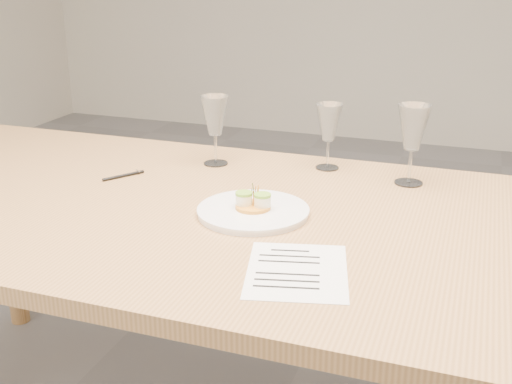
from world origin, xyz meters
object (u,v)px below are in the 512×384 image
(wine_glass_0, at_px, (215,117))
(dinner_plate, at_px, (253,210))
(recipe_sheet, at_px, (297,271))
(ballpoint_pen, at_px, (124,176))
(dining_table, at_px, (252,238))
(wine_glass_1, at_px, (329,124))
(wine_glass_2, at_px, (413,129))

(wine_glass_0, bearing_deg, dinner_plate, -54.75)
(recipe_sheet, bearing_deg, ballpoint_pen, 133.69)
(dining_table, relative_size, wine_glass_1, 12.76)
(dining_table, relative_size, recipe_sheet, 8.44)
(dinner_plate, relative_size, wine_glass_1, 1.41)
(recipe_sheet, distance_m, wine_glass_2, 0.63)
(wine_glass_1, bearing_deg, recipe_sheet, -81.52)
(wine_glass_0, height_order, wine_glass_2, wine_glass_2)
(wine_glass_0, xyz_separation_m, wine_glass_2, (0.56, 0.01, 0.01))
(recipe_sheet, relative_size, ballpoint_pen, 2.62)
(dining_table, bearing_deg, dinner_plate, -62.62)
(dining_table, height_order, wine_glass_0, wine_glass_0)
(wine_glass_2, bearing_deg, wine_glass_0, -178.75)
(dinner_plate, distance_m, wine_glass_2, 0.49)
(wine_glass_0, distance_m, wine_glass_2, 0.56)
(dining_table, xyz_separation_m, wine_glass_0, (-0.23, 0.32, 0.21))
(ballpoint_pen, bearing_deg, recipe_sheet, -89.39)
(dinner_plate, xyz_separation_m, wine_glass_0, (-0.24, 0.34, 0.13))
(dinner_plate, height_order, wine_glass_0, wine_glass_0)
(dining_table, bearing_deg, ballpoint_pen, 163.36)
(ballpoint_pen, bearing_deg, wine_glass_0, -11.52)
(wine_glass_1, bearing_deg, dining_table, -102.56)
(dinner_plate, bearing_deg, recipe_sheet, -54.12)
(dinner_plate, distance_m, ballpoint_pen, 0.45)
(dinner_plate, height_order, wine_glass_1, wine_glass_1)
(dining_table, bearing_deg, recipe_sheet, -54.52)
(dinner_plate, bearing_deg, dining_table, 117.38)
(ballpoint_pen, bearing_deg, dinner_plate, -75.07)
(wine_glass_1, distance_m, wine_glass_2, 0.24)
(recipe_sheet, xyz_separation_m, wine_glass_1, (-0.10, 0.65, 0.13))
(dinner_plate, relative_size, recipe_sheet, 0.93)
(wine_glass_1, bearing_deg, dinner_plate, -101.19)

